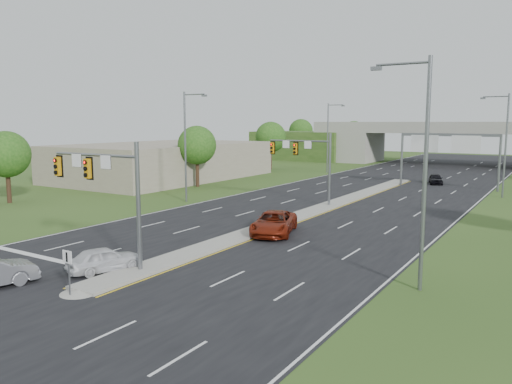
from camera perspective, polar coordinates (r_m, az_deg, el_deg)
The scene contains 23 objects.
ground at distance 27.89m, azimuth -13.05°, elevation -8.91°, with size 240.00×240.00×0.00m, color #2D4C1B.
road at distance 57.59m, azimuth 12.32°, elevation -0.19°, with size 24.00×160.00×0.02m, color black.
median at distance 46.57m, azimuth 7.34°, elevation -1.86°, with size 2.00×54.00×0.16m, color gray.
median_nose at distance 25.35m, azimuth -19.56°, elevation -10.66°, with size 2.00×2.00×0.16m, color gray.
lane_markings at distance 52.17m, azimuth 9.45°, elevation -0.93°, with size 23.72×160.00×0.01m.
signal_mast_near at distance 28.52m, azimuth -16.68°, elevation 1.04°, with size 6.62×0.60×7.00m.
signal_mast_far at distance 48.71m, azimuth 5.96°, elevation 4.07°, with size 6.62×0.60×7.00m.
keep_right_sign at distance 24.63m, azimuth -20.68°, elevation -7.81°, with size 0.60×0.13×2.20m.
sign_gantry at distance 64.93m, azimuth 21.03°, elevation 5.00°, with size 11.58×0.44×6.67m.
overpass at distance 100.68m, azimuth 21.09°, elevation 4.90°, with size 80.00×14.00×8.10m.
lightpole_l_mid at distance 50.51m, azimuth -7.92°, elevation 5.74°, with size 2.85×0.25×11.00m.
lightpole_l_far at distance 80.56m, azimuth 8.33°, elevation 6.53°, with size 2.85×0.25×11.00m.
lightpole_r_near at distance 24.52m, azimuth 18.35°, elevation 3.13°, with size 2.85×0.25×11.00m.
lightpole_r_far at distance 59.07m, azimuth 26.47°, elevation 5.30°, with size 2.85×0.25×11.00m.
tree_l_near at distance 62.52m, azimuth -6.76°, elevation 5.32°, with size 4.80×4.80×7.60m.
tree_l_mid at distance 85.43m, azimuth 1.69°, elevation 6.29°, with size 5.20×5.20×8.12m.
tree_l_close at distance 55.22m, azimuth -26.63°, elevation 3.86°, with size 4.60×4.60×7.17m.
tree_back_a at distance 126.38m, azimuth 5.15°, elevation 6.95°, with size 6.00×6.00×8.85m.
tree_back_b at distance 120.72m, azimuth 11.13°, elevation 6.63°, with size 5.60×5.60×8.32m.
commercial_building at distance 72.97m, azimuth -10.41°, elevation 3.51°, with size 18.00×30.00×5.00m, color gray.
car_white at distance 28.30m, azimuth -16.95°, elevation -7.34°, with size 1.59×3.96×1.35m, color silver.
car_far_a at distance 35.95m, azimuth 2.06°, elevation -3.55°, with size 2.67×5.80×1.61m, color maroon.
car_far_c at distance 69.17m, azimuth 19.85°, elevation 1.43°, with size 1.59×3.94×1.34m, color black.
Camera 1 is at (19.03, -18.76, 8.00)m, focal length 35.00 mm.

